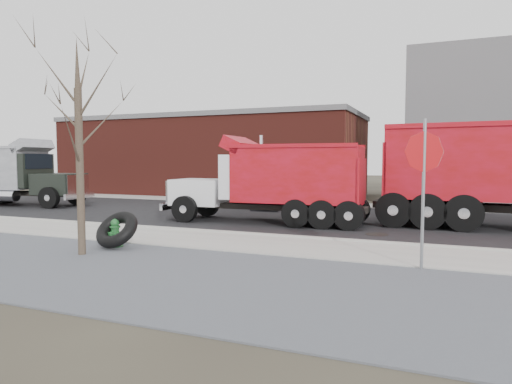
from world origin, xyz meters
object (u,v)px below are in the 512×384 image
at_px(fire_hydrant, 115,234).
at_px(truck_tire, 117,229).
at_px(dump_truck_grey, 10,172).
at_px(stop_sign, 424,169).
at_px(dump_truck_red_b, 275,179).

relative_size(fire_hydrant, truck_tire, 0.62).
bearing_deg(truck_tire, fire_hydrant, 145.30).
height_order(fire_hydrant, dump_truck_grey, dump_truck_grey).
height_order(fire_hydrant, truck_tire, truck_tire).
relative_size(truck_tire, stop_sign, 0.39).
bearing_deg(dump_truck_grey, dump_truck_red_b, -11.62).
height_order(truck_tire, dump_truck_grey, dump_truck_grey).
relative_size(stop_sign, dump_truck_red_b, 0.42).
height_order(fire_hydrant, stop_sign, stop_sign).
xyz_separation_m(dump_truck_red_b, dump_truck_grey, (-14.81, 1.17, 0.08)).
xyz_separation_m(fire_hydrant, truck_tire, (0.16, -0.11, 0.16)).
bearing_deg(stop_sign, dump_truck_grey, 153.81).
height_order(stop_sign, dump_truck_grey, dump_truck_grey).
height_order(stop_sign, dump_truck_red_b, dump_truck_red_b).
relative_size(fire_hydrant, dump_truck_grey, 0.10).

